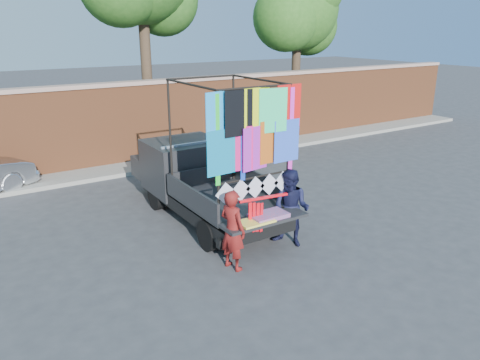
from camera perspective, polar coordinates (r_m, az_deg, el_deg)
ground at (r=9.76m, az=2.36°, el=-7.46°), size 90.00×90.00×0.00m
brick_wall at (r=15.34m, az=-12.79°, el=6.89°), size 30.00×0.45×2.61m
curb at (r=15.00m, az=-11.52°, el=1.74°), size 30.00×1.20×0.12m
tree_right at (r=19.82m, az=7.28°, el=19.63°), size 4.20×3.30×6.62m
pickup_truck at (r=11.08m, az=-5.53°, el=0.22°), size 2.04×5.11×3.22m
woman at (r=8.42m, az=-0.91°, el=-6.13°), size 0.49×0.62×1.51m
man at (r=9.36m, az=6.26°, el=-3.44°), size 0.89×0.96×1.57m
streamer_bundle at (r=8.72m, az=2.35°, el=-3.57°), size 1.00×0.18×0.69m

